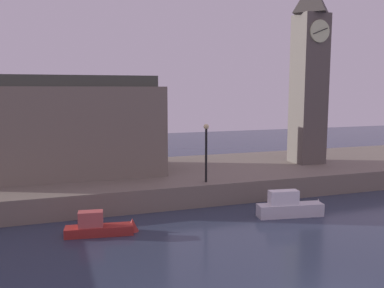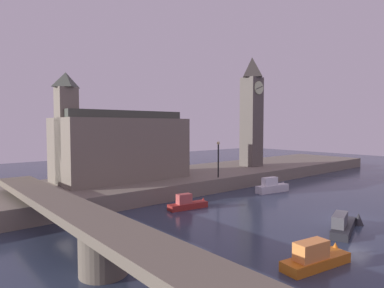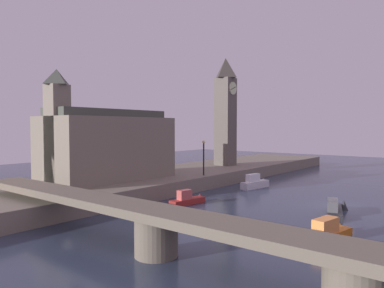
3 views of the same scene
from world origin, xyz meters
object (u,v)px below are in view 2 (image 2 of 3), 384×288
object	(u,v)px
boat_barge_dark	(346,224)
boat_patrol_orange	(319,256)
parliament_hall	(119,146)
boat_dinghy_red	(190,203)
clock_tower	(252,110)
streetlamp	(218,155)
boat_ferry_white	(274,187)

from	to	relation	value
boat_barge_dark	boat_patrol_orange	world-z (taller)	boat_patrol_orange
parliament_hall	boat_patrol_orange	bearing A→B (deg)	-92.26
boat_dinghy_red	boat_patrol_orange	bearing A→B (deg)	-100.70
clock_tower	boat_patrol_orange	world-z (taller)	clock_tower
streetlamp	boat_dinghy_red	bearing A→B (deg)	-151.65
clock_tower	boat_dinghy_red	bearing A→B (deg)	-155.50
streetlamp	boat_dinghy_red	world-z (taller)	streetlamp
boat_dinghy_red	boat_ferry_white	bearing A→B (deg)	-2.22
clock_tower	streetlamp	world-z (taller)	clock_tower
parliament_hall	boat_ferry_white	distance (m)	17.29
clock_tower	streetlamp	size ratio (longest dim) A/B	3.83
boat_barge_dark	clock_tower	bearing A→B (deg)	54.84
clock_tower	parliament_hall	size ratio (longest dim) A/B	1.13
boat_barge_dark	boat_ferry_white	bearing A→B (deg)	57.15
boat_ferry_white	boat_dinghy_red	bearing A→B (deg)	177.78
boat_ferry_white	boat_patrol_orange	bearing A→B (deg)	-137.23
boat_dinghy_red	parliament_hall	bearing A→B (deg)	99.27
boat_ferry_white	boat_dinghy_red	world-z (taller)	boat_ferry_white
clock_tower	parliament_hall	world-z (taller)	clock_tower
clock_tower	parliament_hall	xyz separation A→B (m)	(-19.97, 1.53, -4.31)
boat_patrol_orange	clock_tower	bearing A→B (deg)	46.20
parliament_hall	boat_patrol_orange	size ratio (longest dim) A/B	2.85
boat_patrol_orange	boat_dinghy_red	bearing A→B (deg)	79.30
boat_barge_dark	boat_dinghy_red	distance (m)	12.44
parliament_hall	boat_barge_dark	size ratio (longest dim) A/B	2.54
parliament_hall	boat_patrol_orange	distance (m)	23.78
boat_patrol_orange	boat_dinghy_red	size ratio (longest dim) A/B	1.15
parliament_hall	boat_patrol_orange	xyz separation A→B (m)	(-0.92, -23.31, -4.63)
boat_ferry_white	boat_patrol_orange	xyz separation A→B (m)	(-14.02, -12.97, -0.12)
streetlamp	boat_patrol_orange	size ratio (longest dim) A/B	0.84
streetlamp	boat_barge_dark	size ratio (longest dim) A/B	0.75
boat_ferry_white	boat_dinghy_red	size ratio (longest dim) A/B	1.12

